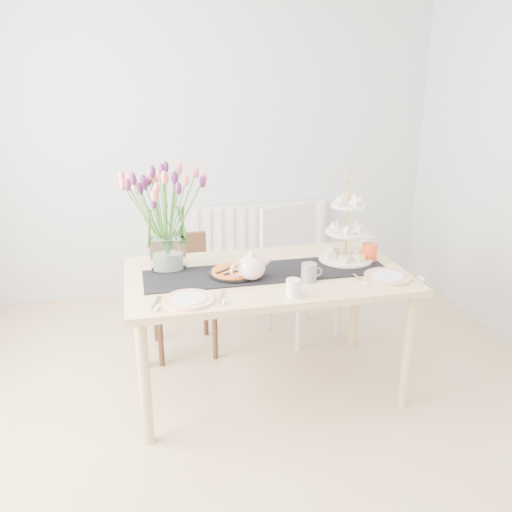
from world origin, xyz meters
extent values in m
plane|color=tan|center=(0.00, 0.00, 0.00)|extent=(4.50, 4.50, 0.00)
plane|color=silver|center=(0.00, 2.25, 1.30)|extent=(4.00, 0.00, 4.00)
cube|color=white|center=(0.50, 2.19, 0.45)|extent=(1.20, 0.08, 0.60)
cube|color=#D9B674|center=(0.17, 0.59, 0.73)|extent=(1.60, 0.90, 0.04)
cylinder|color=#D9B674|center=(-0.56, 0.21, 0.35)|extent=(0.06, 0.06, 0.71)
cylinder|color=#D9B674|center=(0.90, 0.21, 0.35)|extent=(0.06, 0.06, 0.71)
cylinder|color=#D9B674|center=(-0.56, 0.97, 0.35)|extent=(0.06, 0.06, 0.71)
cylinder|color=#D9B674|center=(0.90, 0.97, 0.35)|extent=(0.06, 0.06, 0.71)
cube|color=#3D2316|center=(-0.27, 1.16, 0.40)|extent=(0.41, 0.41, 0.04)
cube|color=#3D2316|center=(-0.28, 1.34, 0.61)|extent=(0.39, 0.05, 0.37)
cylinder|color=#3D2316|center=(-0.44, 0.98, 0.19)|extent=(0.04, 0.04, 0.38)
cylinder|color=#3D2316|center=(-0.09, 0.99, 0.19)|extent=(0.04, 0.04, 0.38)
cylinder|color=#3D2316|center=(-0.46, 1.34, 0.19)|extent=(0.04, 0.04, 0.38)
cylinder|color=#3D2316|center=(-0.10, 1.35, 0.19)|extent=(0.04, 0.04, 0.38)
cube|color=silver|center=(0.60, 1.21, 0.47)|extent=(0.59, 0.59, 0.04)
cube|color=silver|center=(0.53, 1.41, 0.71)|extent=(0.45, 0.20, 0.44)
cylinder|color=silver|center=(0.49, 0.98, 0.23)|extent=(0.04, 0.04, 0.45)
cylinder|color=silver|center=(0.83, 1.11, 0.23)|extent=(0.04, 0.04, 0.45)
cylinder|color=silver|center=(0.37, 1.32, 0.23)|extent=(0.04, 0.04, 0.45)
cylinder|color=silver|center=(0.71, 1.44, 0.23)|extent=(0.04, 0.04, 0.45)
cube|color=black|center=(0.17, 0.59, 0.75)|extent=(1.40, 0.35, 0.01)
cube|color=silver|center=(-0.38, 0.79, 0.85)|extent=(0.20, 0.20, 0.20)
cylinder|color=gold|center=(0.68, 0.68, 0.99)|extent=(0.01, 0.01, 0.48)
cylinder|color=white|center=(0.68, 0.68, 0.77)|extent=(0.33, 0.33, 0.01)
cylinder|color=white|center=(0.68, 0.68, 0.94)|extent=(0.26, 0.26, 0.01)
cylinder|color=white|center=(0.68, 0.68, 1.10)|extent=(0.21, 0.21, 0.01)
cylinder|color=silver|center=(0.90, 0.84, 0.80)|extent=(0.11, 0.11, 0.09)
cylinder|color=black|center=(-0.02, 0.59, 0.76)|extent=(0.29, 0.29, 0.02)
cylinder|color=orange|center=(-0.02, 0.59, 0.78)|extent=(0.26, 0.26, 0.01)
cylinder|color=slate|center=(0.36, 0.42, 0.80)|extent=(0.09, 0.09, 0.10)
cylinder|color=white|center=(0.22, 0.24, 0.80)|extent=(0.10, 0.10, 0.09)
cylinder|color=#FB521B|center=(0.82, 0.64, 0.81)|extent=(0.13, 0.13, 0.11)
cylinder|color=white|center=(-0.31, 0.30, 0.76)|extent=(0.32, 0.32, 0.01)
cylinder|color=white|center=(0.81, 0.36, 0.76)|extent=(0.28, 0.28, 0.01)
camera|label=1|loc=(-0.54, -2.23, 1.87)|focal=38.00mm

